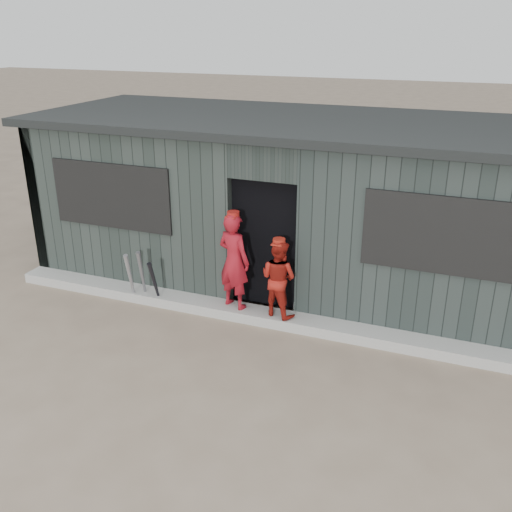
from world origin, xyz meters
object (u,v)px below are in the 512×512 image
at_px(bat_mid, 142,276).
at_px(player_red_right, 278,278).
at_px(player_grey_back, 312,272).
at_px(dugout, 294,202).
at_px(bat_right, 155,284).
at_px(player_red_left, 234,261).
at_px(bat_left, 130,278).

distance_m(bat_mid, player_red_right, 2.14).
bearing_deg(player_grey_back, player_red_right, 40.19).
height_order(bat_mid, dugout, dugout).
height_order(bat_mid, player_red_right, player_red_right).
xyz_separation_m(bat_right, dugout, (1.56, 1.83, 0.91)).
bearing_deg(player_grey_back, player_red_left, 12.99).
xyz_separation_m(bat_right, player_red_left, (1.21, 0.18, 0.48)).
height_order(bat_left, dugout, dugout).
relative_size(bat_right, player_grey_back, 0.55).
height_order(bat_right, player_grey_back, player_grey_back).
bearing_deg(dugout, player_red_right, -79.22).
height_order(bat_mid, bat_right, bat_mid).
bearing_deg(player_red_right, dugout, -62.02).
relative_size(player_red_left, player_grey_back, 1.02).
height_order(bat_right, dugout, dugout).
height_order(player_red_right, dugout, dugout).
distance_m(player_red_left, dugout, 1.75).
bearing_deg(dugout, bat_mid, -135.60).
xyz_separation_m(player_red_left, player_red_right, (0.67, -0.01, -0.15)).
relative_size(bat_left, player_grey_back, 0.63).
xyz_separation_m(bat_left, player_red_left, (1.60, 0.22, 0.43)).
relative_size(bat_mid, player_red_left, 0.61).
bearing_deg(player_red_left, bat_right, 26.43).
height_order(bat_left, player_red_right, player_red_right).
bearing_deg(player_red_left, player_red_right, -163.22).
bearing_deg(dugout, bat_right, -130.32).
xyz_separation_m(bat_mid, bat_right, (0.25, -0.07, -0.05)).
relative_size(bat_left, bat_right, 1.13).
bearing_deg(bat_left, bat_right, 6.32).
bearing_deg(player_red_left, bat_left, 25.90).
distance_m(bat_mid, player_red_left, 1.52).
distance_m(bat_left, player_red_left, 1.67).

